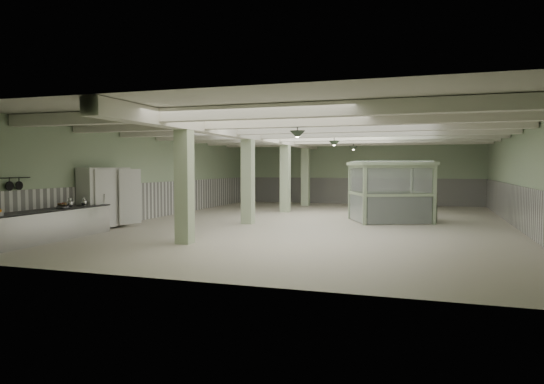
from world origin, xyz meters
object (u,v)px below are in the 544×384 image
(prep_counter, at_px, (42,226))
(guard_booth, at_px, (390,180))
(filing_cabinet, at_px, (431,207))
(walkin_cooler, at_px, (106,199))

(prep_counter, bearing_deg, guard_booth, 42.61)
(prep_counter, xyz_separation_m, filing_cabinet, (10.66, 8.71, 0.13))
(walkin_cooler, distance_m, filing_cabinet, 12.17)
(filing_cabinet, bearing_deg, prep_counter, -148.08)
(guard_booth, bearing_deg, filing_cabinet, -10.67)
(prep_counter, relative_size, filing_cabinet, 4.31)
(guard_booth, bearing_deg, prep_counter, -160.14)
(walkin_cooler, height_order, filing_cabinet, walkin_cooler)
(prep_counter, xyz_separation_m, walkin_cooler, (-0.08, 3.00, 0.57))
(guard_booth, distance_m, filing_cabinet, 1.89)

